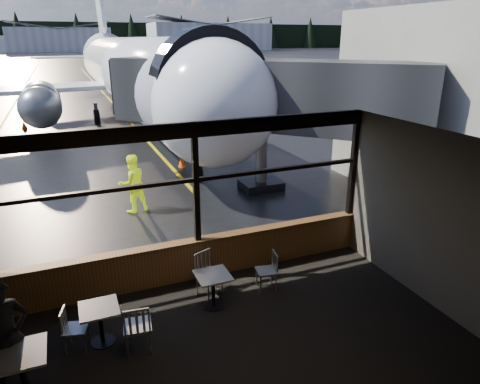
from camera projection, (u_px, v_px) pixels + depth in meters
ground_plane at (66, 58)px, 114.03m from camera, size 520.00×520.00×0.00m
carpet_floor at (254, 364)px, 7.02m from camera, size 8.00×6.00×0.01m
ceiling at (256, 159)px, 5.84m from camera, size 8.00×6.00×0.04m
wall_right at (453, 229)px, 7.86m from camera, size 0.04×6.00×3.50m
window_sill at (199, 259)px, 9.48m from camera, size 8.00×0.28×0.90m
window_header at (194, 129)px, 8.50m from camera, size 8.00×0.18×0.30m
mullion_centre at (196, 184)px, 8.89m from camera, size 0.12×0.12×2.60m
mullion_right at (353, 164)px, 10.30m from camera, size 0.12×0.12×2.60m
window_transom at (196, 180)px, 8.86m from camera, size 8.00×0.10×0.08m
airliner at (131, 26)px, 25.08m from camera, size 31.51×37.76×11.50m
jet_bridge at (249, 123)px, 14.94m from camera, size 8.46×10.34×4.51m
cafe_table_near at (213, 291)px, 8.45m from camera, size 0.65×0.65×0.72m
cafe_table_mid at (101, 325)px, 7.43m from camera, size 0.65×0.65×0.72m
cafe_table_left at (23, 376)px, 6.24m from camera, size 0.74×0.74×0.82m
chair_near_e at (266, 271)px, 9.01m from camera, size 0.54×0.54×0.86m
chair_near_n at (209, 274)px, 8.81m from camera, size 0.67×0.67×0.94m
chair_mid_s at (137, 326)px, 7.21m from camera, size 0.58×0.58×0.96m
chair_mid_w at (76, 329)px, 7.26m from camera, size 0.54×0.54×0.81m
passenger at (7, 337)px, 6.28m from camera, size 0.77×0.62×1.85m
ground_crew at (132, 184)px, 13.00m from camera, size 1.03×0.90×1.79m
cone_nose at (182, 161)px, 17.79m from camera, size 0.34×0.34×0.47m
cone_wing at (24, 125)px, 25.18m from camera, size 0.36×0.36×0.50m
terminal_annex at (459, 103)px, 14.37m from camera, size 5.00×7.00×6.00m
hangar_mid at (60, 38)px, 168.88m from camera, size 38.00×15.00×10.00m
hangar_right at (209, 36)px, 183.93m from camera, size 50.00×20.00×12.00m
fuel_tank_b at (3, 44)px, 159.79m from camera, size 8.00×8.00×6.00m
fuel_tank_c at (33, 44)px, 163.37m from camera, size 8.00×8.00×6.00m
treeline at (59, 36)px, 190.29m from camera, size 360.00×3.00×12.00m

